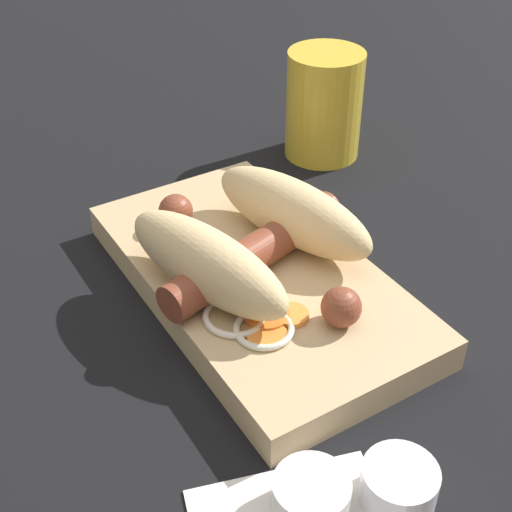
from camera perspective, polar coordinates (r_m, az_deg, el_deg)
ground_plane at (r=0.54m, az=0.00°, el=-3.01°), size 3.00×3.00×0.00m
food_tray at (r=0.53m, az=0.00°, el=-1.96°), size 0.28×0.15×0.03m
bread_roll at (r=0.51m, az=-0.37°, el=1.64°), size 0.18×0.17×0.05m
sausage at (r=0.51m, az=-0.39°, el=0.08°), size 0.19×0.17×0.03m
pickled_veggies at (r=0.48m, az=0.05°, el=-5.20°), size 0.07×0.07×0.00m
condiment_cup_near at (r=0.41m, az=4.41°, el=-18.82°), size 0.04×0.04×0.03m
condiment_cup_far at (r=0.42m, az=11.32°, el=-17.66°), size 0.04×0.04×0.03m
drink_glass at (r=0.70m, az=5.45°, el=11.94°), size 0.07×0.07×0.10m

